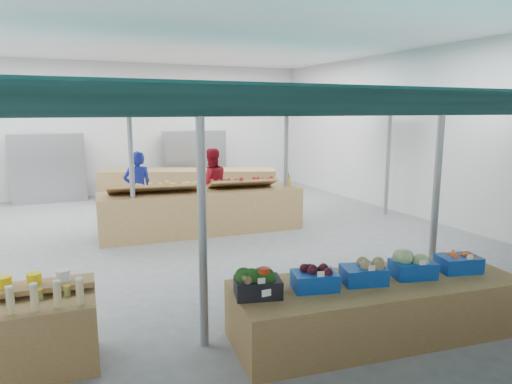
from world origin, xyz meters
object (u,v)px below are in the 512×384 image
veg_counter (376,308)px  vendor_left (138,189)px  bottle_shelf (10,335)px  fruit_counter (203,211)px  vendor_right (211,184)px

veg_counter → vendor_left: 6.73m
bottle_shelf → veg_counter: bottle_shelf is taller
bottle_shelf → fruit_counter: 5.73m
vendor_left → vendor_right: (1.80, 0.00, 0.00)m
fruit_counter → vendor_right: size_ratio=2.50×
vendor_right → vendor_left: bearing=4.4°
fruit_counter → vendor_left: 1.68m
veg_counter → vendor_left: bearing=111.5°
vendor_left → vendor_right: same height
bottle_shelf → vendor_left: bearing=71.3°
bottle_shelf → vendor_right: size_ratio=0.99×
veg_counter → vendor_right: vendor_right is taller
bottle_shelf → fruit_counter: bottle_shelf is taller
veg_counter → vendor_left: vendor_left is taller
veg_counter → vendor_left: size_ratio=1.96×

